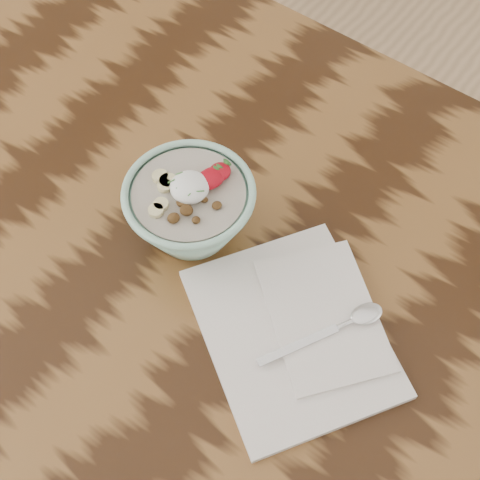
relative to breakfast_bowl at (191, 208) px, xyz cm
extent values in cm
cube|color=black|center=(-5.87, 3.28, -8.13)|extent=(160.00, 90.00, 4.00)
cylinder|color=#4C2D19|center=(-77.87, 40.28, -45.63)|extent=(7.00, 7.00, 71.00)
cylinder|color=#99CEB7|center=(-0.02, -0.05, -5.56)|extent=(7.91, 7.91, 1.13)
torus|color=#99CEB7|center=(-0.02, -0.05, 3.67)|extent=(17.99, 17.99, 1.04)
cylinder|color=#B9AB99|center=(-0.02, -0.05, 3.10)|extent=(15.26, 15.26, 0.94)
ellipsoid|color=white|center=(0.02, 0.20, 4.58)|extent=(5.23, 5.23, 2.88)
ellipsoid|color=#A10714|center=(1.34, 3.26, 4.45)|extent=(3.20, 3.52, 1.76)
cone|color=#286623|center=(1.34, 4.70, 4.75)|extent=(1.40, 1.03, 1.52)
ellipsoid|color=#A10714|center=(1.52, 4.70, 4.38)|extent=(2.91, 3.20, 1.60)
cone|color=#286623|center=(1.52, 6.01, 4.68)|extent=(1.40, 1.03, 1.52)
ellipsoid|color=#A10714|center=(1.19, 2.79, 4.45)|extent=(3.17, 3.49, 1.74)
cone|color=#286623|center=(1.19, 4.21, 4.75)|extent=(1.40, 1.03, 1.52)
cylinder|color=beige|center=(-3.06, -1.30, 3.98)|extent=(1.97, 1.97, 0.70)
cylinder|color=beige|center=(-4.53, -0.49, 3.98)|extent=(2.20, 2.20, 0.70)
cylinder|color=beige|center=(-1.50, -3.84, 3.98)|extent=(1.95, 1.95, 0.70)
cylinder|color=beige|center=(-3.20, -0.43, 3.98)|extent=(2.37, 2.37, 0.70)
cylinder|color=beige|center=(-1.40, -5.00, 3.98)|extent=(2.03, 2.03, 0.70)
ellipsoid|color=#553919|center=(2.48, 0.10, 3.97)|extent=(1.40, 1.29, 0.90)
ellipsoid|color=#553919|center=(1.82, -2.69, 4.21)|extent=(2.01, 1.89, 1.18)
ellipsoid|color=#553919|center=(0.55, -1.99, 4.14)|extent=(2.16, 2.17, 0.82)
ellipsoid|color=#553919|center=(4.41, 0.37, 4.02)|extent=(1.51, 1.60, 0.75)
ellipsoid|color=#553919|center=(1.23, -4.58, 4.12)|extent=(1.98, 2.07, 1.20)
ellipsoid|color=#553919|center=(3.68, -3.01, 3.97)|extent=(1.27, 1.28, 0.79)
ellipsoid|color=#553919|center=(1.07, -1.87, 4.01)|extent=(1.65, 1.64, 0.86)
cylinder|color=#428337|center=(-1.44, 0.21, 5.58)|extent=(0.26, 1.52, 0.23)
cylinder|color=#428337|center=(-1.12, 0.70, 5.58)|extent=(0.23, 1.33, 0.23)
cylinder|color=#428337|center=(0.47, 0.06, 5.58)|extent=(1.40, 0.50, 0.23)
cylinder|color=#428337|center=(-0.85, -0.10, 5.58)|extent=(0.62, 1.20, 0.22)
cylinder|color=#428337|center=(-1.98, -0.98, 5.58)|extent=(0.55, 1.01, 0.22)
cylinder|color=#428337|center=(-2.00, 0.60, 5.58)|extent=(0.67, 0.97, 0.22)
cylinder|color=#428337|center=(-0.12, -1.11, 5.58)|extent=(1.43, 0.91, 0.23)
cylinder|color=#428337|center=(-0.20, 0.85, 5.58)|extent=(1.31, 0.34, 0.23)
cylinder|color=#428337|center=(1.18, 0.41, 5.58)|extent=(0.32, 1.69, 0.24)
cylinder|color=#428337|center=(1.27, -0.74, 5.58)|extent=(0.25, 1.47, 0.23)
cylinder|color=#428337|center=(-0.99, 0.11, 5.58)|extent=(0.50, 0.98, 0.21)
cylinder|color=#428337|center=(-0.73, -0.08, 5.58)|extent=(0.62, 1.09, 0.22)
cylinder|color=#428337|center=(1.88, -0.13, 5.58)|extent=(1.26, 1.12, 0.23)
cylinder|color=#428337|center=(-0.21, 0.08, 5.58)|extent=(0.48, 1.66, 0.24)
cube|color=white|center=(20.46, -4.59, -5.60)|extent=(34.95, 33.28, 1.05)
cube|color=white|center=(22.56, -0.38, -4.76)|extent=(24.20, 23.12, 0.63)
cube|color=silver|center=(22.40, -6.16, -4.27)|extent=(6.35, 10.66, 0.35)
cylinder|color=silver|center=(25.79, 0.24, -4.09)|extent=(2.02, 2.97, 0.70)
ellipsoid|color=silver|center=(27.14, 2.78, -3.96)|extent=(4.85, 5.48, 0.95)
camera|label=1|loc=(36.56, -37.29, 75.46)|focal=50.00mm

